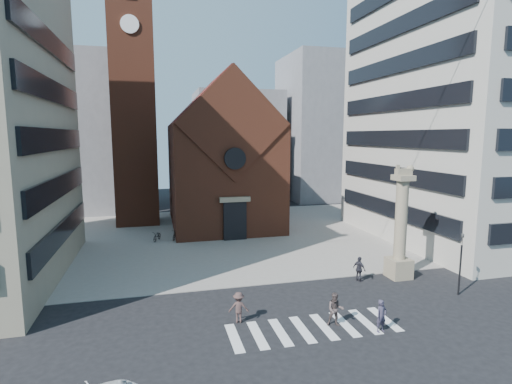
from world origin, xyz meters
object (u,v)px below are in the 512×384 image
pedestrian_1 (335,309)px  scooter_0 (157,236)px  lion_column (400,233)px  traffic_light (461,263)px  pedestrian_2 (359,269)px  pedestrian_0 (381,316)px

pedestrian_1 → scooter_0: pedestrian_1 is taller
lion_column → scooter_0: bearing=139.2°
traffic_light → lion_column: bearing=116.5°
pedestrian_2 → pedestrian_1: bearing=119.7°
pedestrian_1 → traffic_light: bearing=30.6°
pedestrian_0 → pedestrian_1: size_ratio=0.94×
traffic_light → pedestrian_2: bearing=143.1°
pedestrian_0 → pedestrian_2: bearing=56.2°
pedestrian_0 → lion_column: bearing=36.9°
pedestrian_1 → pedestrian_2: 7.72m
pedestrian_1 → pedestrian_2: (4.80, 6.04, -0.03)m
traffic_light → pedestrian_0: bearing=-157.4°
traffic_light → pedestrian_2: traffic_light is taller
lion_column → pedestrian_2: bearing=180.0°
scooter_0 → pedestrian_1: bearing=-45.7°
lion_column → traffic_light: bearing=-63.5°
traffic_light → pedestrian_1: traffic_light is taller
lion_column → pedestrian_0: 9.79m
pedestrian_1 → pedestrian_0: bearing=-11.4°
pedestrian_0 → pedestrian_2: 7.78m
pedestrian_0 → pedestrian_2: (2.65, 7.32, 0.02)m
pedestrian_0 → scooter_0: size_ratio=0.95×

